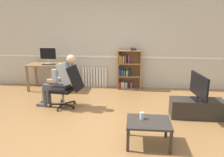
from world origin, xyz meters
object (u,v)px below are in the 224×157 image
(imac_monitor, at_px, (48,54))
(person_seated, at_px, (61,79))
(computer_desk, at_px, (50,68))
(keyboard, at_px, (49,64))
(radiator, at_px, (94,77))
(drinking_glass, at_px, (142,116))
(computer_mouse, at_px, (60,64))
(coffee_table, at_px, (149,124))
(office_chair, at_px, (68,85))
(tv_screen, at_px, (199,87))
(bookshelf, at_px, (128,70))
(tv_stand, at_px, (197,108))

(imac_monitor, relative_size, person_seated, 0.41)
(computer_desk, xyz_separation_m, keyboard, (0.02, -0.14, 0.12))
(radiator, relative_size, drinking_glass, 6.65)
(computer_mouse, bearing_deg, imac_monitor, 153.24)
(computer_mouse, xyz_separation_m, drinking_glass, (2.22, -2.60, -0.32))
(radiator, height_order, coffee_table, radiator)
(office_chair, bearing_deg, computer_mouse, -146.17)
(tv_screen, bearing_deg, office_chair, 76.84)
(drinking_glass, bearing_deg, imac_monitor, 133.07)
(coffee_table, bearing_deg, office_chair, 140.08)
(imac_monitor, xyz_separation_m, bookshelf, (2.30, 0.22, -0.47))
(office_chair, distance_m, tv_screen, 2.80)
(bookshelf, xyz_separation_m, office_chair, (-1.30, -1.64, -0.03))
(computer_desk, xyz_separation_m, tv_stand, (3.72, -1.64, -0.45))
(imac_monitor, relative_size, radiator, 0.68)
(imac_monitor, height_order, tv_stand, imac_monitor)
(tv_stand, bearing_deg, person_seated, 174.03)
(keyboard, bearing_deg, office_chair, -52.98)
(person_seated, height_order, tv_screen, person_seated)
(radiator, height_order, tv_stand, radiator)
(computer_mouse, height_order, office_chair, office_chair)
(computer_desk, distance_m, computer_mouse, 0.38)
(tv_screen, distance_m, coffee_table, 1.60)
(computer_desk, relative_size, tv_screen, 1.49)
(imac_monitor, xyz_separation_m, person_seated, (0.81, -1.40, -0.37))
(computer_desk, distance_m, person_seated, 1.53)
(imac_monitor, bearing_deg, computer_mouse, -26.76)
(bookshelf, bearing_deg, imac_monitor, -174.65)
(computer_desk, relative_size, tv_stand, 1.14)
(imac_monitor, height_order, radiator, imac_monitor)
(imac_monitor, distance_m, radiator, 1.50)
(computer_desk, bearing_deg, radiator, 17.68)
(computer_mouse, height_order, radiator, computer_mouse)
(computer_desk, bearing_deg, coffee_table, -46.39)
(coffee_table, bearing_deg, computer_mouse, 131.06)
(bookshelf, relative_size, tv_stand, 1.12)
(computer_desk, bearing_deg, drinking_glass, -46.77)
(tv_stand, bearing_deg, bookshelf, 127.54)
(bookshelf, xyz_separation_m, radiator, (-1.01, 0.10, -0.25))
(tv_screen, relative_size, drinking_glass, 7.26)
(person_seated, bearing_deg, radiator, 172.45)
(keyboard, relative_size, drinking_glass, 3.25)
(office_chair, distance_m, coffee_table, 2.26)
(imac_monitor, bearing_deg, bookshelf, 5.35)
(person_seated, bearing_deg, computer_mouse, -153.01)
(radiator, xyz_separation_m, tv_stand, (2.50, -2.03, -0.11))
(imac_monitor, xyz_separation_m, computer_mouse, (0.39, -0.20, -0.25))
(keyboard, bearing_deg, bookshelf, 11.05)
(computer_desk, bearing_deg, bookshelf, 7.44)
(office_chair, relative_size, tv_screen, 1.20)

